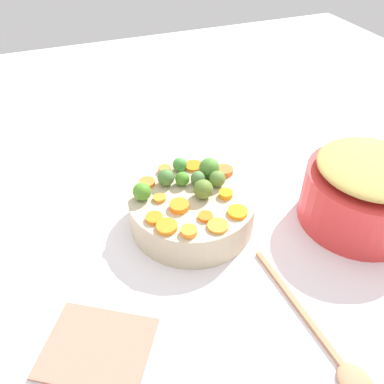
% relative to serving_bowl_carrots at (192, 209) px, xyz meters
% --- Properties ---
extents(tabletop, '(2.40, 2.40, 0.02)m').
position_rel_serving_bowl_carrots_xyz_m(tabletop, '(0.04, 0.06, -0.05)').
color(tabletop, silver).
rests_on(tabletop, ground).
extents(serving_bowl_carrots, '(0.25, 0.25, 0.07)m').
position_rel_serving_bowl_carrots_xyz_m(serving_bowl_carrots, '(0.00, 0.00, 0.00)').
color(serving_bowl_carrots, '#C2B190').
rests_on(serving_bowl_carrots, tabletop).
extents(metal_pot, '(0.24, 0.24, 0.12)m').
position_rel_serving_bowl_carrots_xyz_m(metal_pot, '(-0.33, 0.11, 0.02)').
color(metal_pot, red).
rests_on(metal_pot, tabletop).
extents(stuffing_mound, '(0.21, 0.21, 0.03)m').
position_rel_serving_bowl_carrots_xyz_m(stuffing_mound, '(-0.33, 0.11, 0.10)').
color(stuffing_mound, tan).
rests_on(stuffing_mound, metal_pot).
extents(carrot_slice_0, '(0.04, 0.04, 0.01)m').
position_rel_serving_bowl_carrots_xyz_m(carrot_slice_0, '(-0.00, 0.07, 0.04)').
color(carrot_slice_0, orange).
rests_on(carrot_slice_0, serving_bowl_carrots).
extents(carrot_slice_1, '(0.05, 0.05, 0.01)m').
position_rel_serving_bowl_carrots_xyz_m(carrot_slice_1, '(0.07, -0.07, 0.04)').
color(carrot_slice_1, orange).
rests_on(carrot_slice_1, serving_bowl_carrots).
extents(carrot_slice_2, '(0.04, 0.04, 0.01)m').
position_rel_serving_bowl_carrots_xyz_m(carrot_slice_2, '(0.07, 0.07, 0.04)').
color(carrot_slice_2, orange).
rests_on(carrot_slice_2, serving_bowl_carrots).
extents(carrot_slice_3, '(0.05, 0.05, 0.01)m').
position_rel_serving_bowl_carrots_xyz_m(carrot_slice_3, '(-0.09, -0.05, 0.04)').
color(carrot_slice_3, orange).
rests_on(carrot_slice_3, serving_bowl_carrots).
extents(carrot_slice_4, '(0.05, 0.05, 0.01)m').
position_rel_serving_bowl_carrots_xyz_m(carrot_slice_4, '(0.04, 0.03, 0.04)').
color(carrot_slice_4, orange).
rests_on(carrot_slice_4, serving_bowl_carrots).
extents(carrot_slice_5, '(0.05, 0.05, 0.01)m').
position_rel_serving_bowl_carrots_xyz_m(carrot_slice_5, '(-0.06, 0.08, 0.04)').
color(carrot_slice_5, orange).
rests_on(carrot_slice_5, serving_bowl_carrots).
extents(carrot_slice_6, '(0.04, 0.04, 0.01)m').
position_rel_serving_bowl_carrots_xyz_m(carrot_slice_6, '(0.03, -0.10, 0.04)').
color(carrot_slice_6, orange).
rests_on(carrot_slice_6, serving_bowl_carrots).
extents(carrot_slice_7, '(0.05, 0.05, 0.01)m').
position_rel_serving_bowl_carrots_xyz_m(carrot_slice_7, '(-0.04, -0.09, 0.04)').
color(carrot_slice_7, orange).
rests_on(carrot_slice_7, serving_bowl_carrots).
extents(carrot_slice_8, '(0.03, 0.03, 0.01)m').
position_rel_serving_bowl_carrots_xyz_m(carrot_slice_8, '(-0.06, 0.03, 0.04)').
color(carrot_slice_8, orange).
rests_on(carrot_slice_8, serving_bowl_carrots).
extents(carrot_slice_9, '(0.04, 0.04, 0.01)m').
position_rel_serving_bowl_carrots_xyz_m(carrot_slice_9, '(-0.01, 0.10, 0.04)').
color(carrot_slice_9, orange).
rests_on(carrot_slice_9, serving_bowl_carrots).
extents(carrot_slice_10, '(0.03, 0.03, 0.01)m').
position_rel_serving_bowl_carrots_xyz_m(carrot_slice_10, '(0.06, -0.01, 0.04)').
color(carrot_slice_10, orange).
rests_on(carrot_slice_10, serving_bowl_carrots).
extents(carrot_slice_11, '(0.04, 0.04, 0.01)m').
position_rel_serving_bowl_carrots_xyz_m(carrot_slice_11, '(0.09, 0.04, 0.04)').
color(carrot_slice_11, orange).
rests_on(carrot_slice_11, serving_bowl_carrots).
extents(carrot_slice_12, '(0.03, 0.03, 0.01)m').
position_rel_serving_bowl_carrots_xyz_m(carrot_slice_12, '(0.04, 0.09, 0.04)').
color(carrot_slice_12, orange).
rests_on(carrot_slice_12, serving_bowl_carrots).
extents(brussels_sprout_0, '(0.04, 0.04, 0.04)m').
position_rel_serving_bowl_carrots_xyz_m(brussels_sprout_0, '(0.09, -0.03, 0.05)').
color(brussels_sprout_0, '#498825').
rests_on(brussels_sprout_0, serving_bowl_carrots).
extents(brussels_sprout_1, '(0.03, 0.03, 0.03)m').
position_rel_serving_bowl_carrots_xyz_m(brussels_sprout_1, '(-0.02, -0.03, 0.05)').
color(brussels_sprout_1, '#4C743C').
rests_on(brussels_sprout_1, serving_bowl_carrots).
extents(brussels_sprout_2, '(0.03, 0.03, 0.03)m').
position_rel_serving_bowl_carrots_xyz_m(brussels_sprout_2, '(0.04, -0.05, 0.05)').
color(brussels_sprout_2, '#487536').
rests_on(brussels_sprout_2, serving_bowl_carrots).
extents(brussels_sprout_3, '(0.03, 0.03, 0.03)m').
position_rel_serving_bowl_carrots_xyz_m(brussels_sprout_3, '(0.01, -0.04, 0.05)').
color(brussels_sprout_3, '#428523').
rests_on(brussels_sprout_3, serving_bowl_carrots).
extents(brussels_sprout_4, '(0.03, 0.03, 0.03)m').
position_rel_serving_bowl_carrots_xyz_m(brussels_sprout_4, '(-0.01, -0.09, 0.05)').
color(brussels_sprout_4, '#448736').
rests_on(brussels_sprout_4, serving_bowl_carrots).
extents(brussels_sprout_5, '(0.04, 0.04, 0.04)m').
position_rel_serving_bowl_carrots_xyz_m(brussels_sprout_5, '(-0.06, -0.05, 0.06)').
color(brussels_sprout_5, '#477D2E').
rests_on(brussels_sprout_5, serving_bowl_carrots).
extents(brussels_sprout_6, '(0.03, 0.03, 0.03)m').
position_rel_serving_bowl_carrots_xyz_m(brussels_sprout_6, '(-0.06, -0.01, 0.05)').
color(brussels_sprout_6, '#567A34').
rests_on(brussels_sprout_6, serving_bowl_carrots).
extents(brussels_sprout_7, '(0.04, 0.04, 0.04)m').
position_rel_serving_bowl_carrots_xyz_m(brussels_sprout_7, '(-0.02, 0.01, 0.06)').
color(brussels_sprout_7, '#57772A').
rests_on(brussels_sprout_7, serving_bowl_carrots).
extents(wooden_spoon, '(0.05, 0.30, 0.01)m').
position_rel_serving_bowl_carrots_xyz_m(wooden_spoon, '(-0.10, 0.35, -0.03)').
color(wooden_spoon, '#B67954').
rests_on(wooden_spoon, tabletop).
extents(dish_towel, '(0.21, 0.20, 0.01)m').
position_rel_serving_bowl_carrots_xyz_m(dish_towel, '(0.24, 0.21, -0.03)').
color(dish_towel, '#B1735E').
rests_on(dish_towel, tabletop).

